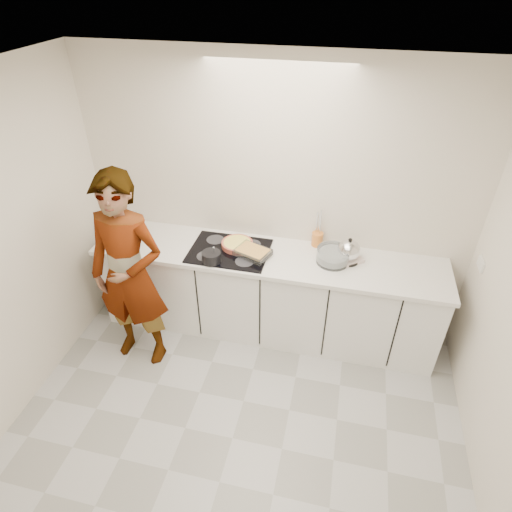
% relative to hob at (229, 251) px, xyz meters
% --- Properties ---
extents(floor, '(3.60, 3.20, 0.00)m').
position_rel_hob_xyz_m(floor, '(0.35, -1.26, -0.92)').
color(floor, '#B8B8B8').
rests_on(floor, ground).
extents(ceiling, '(3.60, 3.20, 0.00)m').
position_rel_hob_xyz_m(ceiling, '(0.35, -1.26, 1.68)').
color(ceiling, white).
rests_on(ceiling, wall_back).
extents(wall_back, '(3.60, 0.00, 2.60)m').
position_rel_hob_xyz_m(wall_back, '(0.35, 0.34, 0.38)').
color(wall_back, silver).
rests_on(wall_back, ground).
extents(base_cabinets, '(3.20, 0.58, 0.87)m').
position_rel_hob_xyz_m(base_cabinets, '(0.35, 0.02, -0.48)').
color(base_cabinets, white).
rests_on(base_cabinets, floor).
extents(countertop, '(3.24, 0.64, 0.04)m').
position_rel_hob_xyz_m(countertop, '(0.35, 0.02, -0.03)').
color(countertop, white).
rests_on(countertop, base_cabinets).
extents(hob, '(0.72, 0.54, 0.01)m').
position_rel_hob_xyz_m(hob, '(0.00, 0.00, 0.00)').
color(hob, black).
rests_on(hob, countertop).
extents(tart_dish, '(0.38, 0.38, 0.05)m').
position_rel_hob_xyz_m(tart_dish, '(0.05, 0.08, 0.03)').
color(tart_dish, '#B9503D').
rests_on(tart_dish, hob).
extents(saucepan, '(0.17, 0.17, 0.16)m').
position_rel_hob_xyz_m(saucepan, '(-0.11, -0.20, 0.05)').
color(saucepan, black).
rests_on(saucepan, hob).
extents(baking_dish, '(0.36, 0.31, 0.06)m').
position_rel_hob_xyz_m(baking_dish, '(0.23, -0.03, 0.04)').
color(baking_dish, silver).
rests_on(baking_dish, hob).
extents(mixing_bowl, '(0.36, 0.36, 0.13)m').
position_rel_hob_xyz_m(mixing_bowl, '(0.94, 0.05, 0.06)').
color(mixing_bowl, silver).
rests_on(mixing_bowl, countertop).
extents(tea_towel, '(0.24, 0.23, 0.03)m').
position_rel_hob_xyz_m(tea_towel, '(1.10, 0.10, 0.01)').
color(tea_towel, white).
rests_on(tea_towel, countertop).
extents(kettle, '(0.27, 0.27, 0.24)m').
position_rel_hob_xyz_m(kettle, '(1.07, 0.10, 0.09)').
color(kettle, black).
rests_on(kettle, countertop).
extents(utensil_crock, '(0.14, 0.14, 0.13)m').
position_rel_hob_xyz_m(utensil_crock, '(0.77, 0.29, 0.06)').
color(utensil_crock, orange).
rests_on(utensil_crock, countertop).
extents(cook, '(0.70, 0.47, 1.87)m').
position_rel_hob_xyz_m(cook, '(-0.72, -0.56, 0.02)').
color(cook, white).
rests_on(cook, floor).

